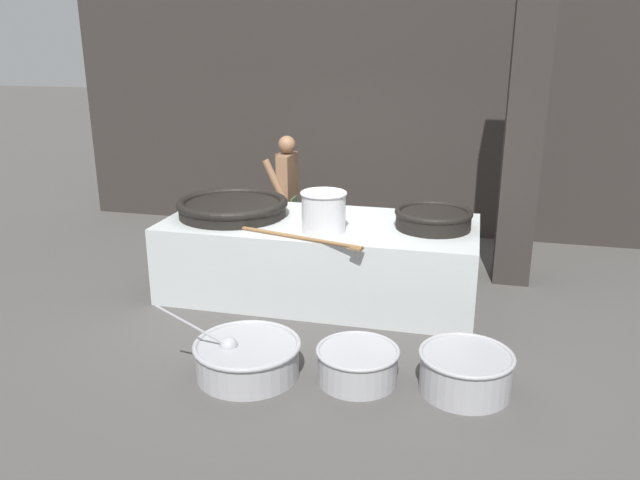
% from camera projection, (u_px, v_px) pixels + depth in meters
% --- Properties ---
extents(ground_plane, '(60.00, 60.00, 0.00)m').
position_uv_depth(ground_plane, '(320.00, 294.00, 7.39)').
color(ground_plane, '#474442').
extents(back_wall, '(9.34, 0.24, 3.76)m').
position_uv_depth(back_wall, '(365.00, 109.00, 9.44)').
color(back_wall, '#2D2826').
rests_on(back_wall, ground_plane).
extents(support_pillar, '(0.43, 0.43, 3.76)m').
position_uv_depth(support_pillar, '(524.00, 129.00, 7.27)').
color(support_pillar, '#2D2826').
rests_on(support_pillar, ground_plane).
extents(hearth_platform, '(3.55, 1.58, 0.89)m').
position_uv_depth(hearth_platform, '(320.00, 258.00, 7.25)').
color(hearth_platform, '#B2B7B7').
rests_on(hearth_platform, ground_plane).
extents(giant_wok_near, '(1.31, 1.31, 0.20)m').
position_uv_depth(giant_wok_near, '(233.00, 207.00, 7.33)').
color(giant_wok_near, black).
rests_on(giant_wok_near, hearth_platform).
extents(giant_wok_far, '(0.85, 0.85, 0.21)m').
position_uv_depth(giant_wok_far, '(433.00, 218.00, 6.83)').
color(giant_wok_far, black).
rests_on(giant_wok_far, hearth_platform).
extents(stock_pot, '(0.51, 0.51, 0.44)m').
position_uv_depth(stock_pot, '(324.00, 211.00, 6.69)').
color(stock_pot, silver).
rests_on(stock_pot, hearth_platform).
extents(stirring_paddle, '(1.55, 0.48, 0.04)m').
position_uv_depth(stirring_paddle, '(299.00, 237.00, 6.47)').
color(stirring_paddle, brown).
rests_on(stirring_paddle, hearth_platform).
extents(cook, '(0.39, 0.60, 1.67)m').
position_uv_depth(cook, '(287.00, 192.00, 8.43)').
color(cook, brown).
rests_on(cook, ground_plane).
extents(prep_bowl_vegetables, '(1.20, 0.96, 0.72)m').
position_uv_depth(prep_bowl_vegetables, '(247.00, 356.00, 5.55)').
color(prep_bowl_vegetables, '#9E9EA3').
rests_on(prep_bowl_vegetables, ground_plane).
extents(prep_bowl_meat, '(0.74, 0.74, 0.31)m').
position_uv_depth(prep_bowl_meat, '(358.00, 363.00, 5.45)').
color(prep_bowl_meat, '#9E9EA3').
rests_on(prep_bowl_meat, ground_plane).
extents(prep_bowl_extra, '(0.81, 0.81, 0.36)m').
position_uv_depth(prep_bowl_extra, '(466.00, 370.00, 5.28)').
color(prep_bowl_extra, '#9E9EA3').
rests_on(prep_bowl_extra, ground_plane).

